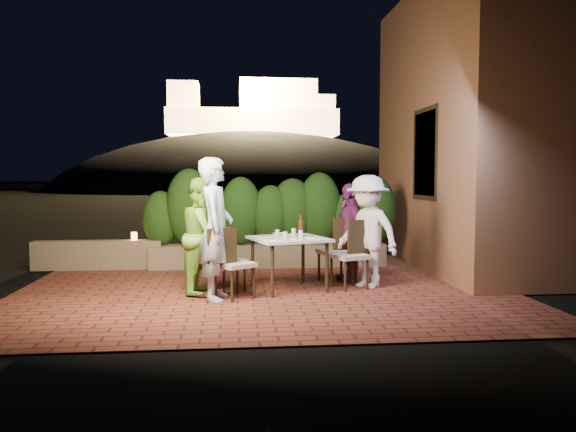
{
  "coord_description": "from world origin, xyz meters",
  "views": [
    {
      "loc": [
        -0.45,
        -7.73,
        1.61
      ],
      "look_at": [
        0.35,
        0.29,
        1.05
      ],
      "focal_mm": 35.0,
      "sensor_mm": 36.0,
      "label": 1
    }
  ],
  "objects": [
    {
      "name": "beer_bottle",
      "position": [
        0.53,
        0.27,
        0.91
      ],
      "size": [
        0.06,
        0.06,
        0.32
      ],
      "primitive_type": null,
      "color": "#52260D",
      "rests_on": "dining_table"
    },
    {
      "name": "chair_left_front",
      "position": [
        -0.42,
        -0.32,
        0.48
      ],
      "size": [
        0.62,
        0.62,
        0.95
      ],
      "primitive_type": null,
      "rotation": [
        0.0,
        0.0,
        0.64
      ],
      "color": "black",
      "rests_on": "ground"
    },
    {
      "name": "plate_sw",
      "position": [
        -0.0,
        0.3,
        0.76
      ],
      "size": [
        0.23,
        0.23,
        0.01
      ],
      "primitive_type": "cylinder",
      "color": "white",
      "rests_on": "dining_table"
    },
    {
      "name": "plate_ne",
      "position": [
        0.69,
        0.09,
        0.76
      ],
      "size": [
        0.23,
        0.23,
        0.01
      ],
      "primitive_type": "cylinder",
      "color": "white",
      "rests_on": "dining_table"
    },
    {
      "name": "bowl",
      "position": [
        0.23,
        0.43,
        0.77
      ],
      "size": [
        0.23,
        0.23,
        0.04
      ],
      "primitive_type": "imported",
      "rotation": [
        0.0,
        0.0,
        0.5
      ],
      "color": "white",
      "rests_on": "dining_table"
    },
    {
      "name": "diner_white",
      "position": [
        1.51,
        0.24,
        0.82
      ],
      "size": [
        1.12,
        1.21,
        1.64
      ],
      "primitive_type": "imported",
      "rotation": [
        0.0,
        0.0,
        -0.93
      ],
      "color": "white",
      "rests_on": "ground"
    },
    {
      "name": "terrace_floor",
      "position": [
        0.0,
        0.5,
        -0.07
      ],
      "size": [
        7.0,
        6.0,
        0.15
      ],
      "primitive_type": "cube",
      "color": "brown",
      "rests_on": "ground"
    },
    {
      "name": "chair_right_front",
      "position": [
        1.23,
        0.18,
        0.49
      ],
      "size": [
        0.59,
        0.59,
        0.99
      ],
      "primitive_type": null,
      "rotation": [
        0.0,
        0.0,
        3.51
      ],
      "color": "black",
      "rests_on": "ground"
    },
    {
      "name": "plate_centre",
      "position": [
        0.36,
        0.15,
        0.76
      ],
      "size": [
        0.25,
        0.25,
        0.01
      ],
      "primitive_type": "cylinder",
      "color": "white",
      "rests_on": "dining_table"
    },
    {
      "name": "plate_nw",
      "position": [
        0.17,
        -0.14,
        0.76
      ],
      "size": [
        0.24,
        0.24,
        0.01
      ],
      "primitive_type": "cylinder",
      "color": "white",
      "rests_on": "dining_table"
    },
    {
      "name": "hedge",
      "position": [
        0.2,
        2.3,
        0.95
      ],
      "size": [
        4.0,
        0.7,
        1.1
      ],
      "primitive_type": null,
      "color": "#1A3D10",
      "rests_on": "planter"
    },
    {
      "name": "diner_purple",
      "position": [
        1.35,
        0.77,
        0.76
      ],
      "size": [
        0.53,
        0.94,
        1.51
      ],
      "primitive_type": "imported",
      "rotation": [
        0.0,
        0.0,
        -1.38
      ],
      "color": "#71256B",
      "rests_on": "ground"
    },
    {
      "name": "chair_left_back",
      "position": [
        -0.52,
        0.16,
        0.45
      ],
      "size": [
        0.58,
        0.58,
        0.91
      ],
      "primitive_type": null,
      "rotation": [
        0.0,
        0.0,
        0.57
      ],
      "color": "black",
      "rests_on": "ground"
    },
    {
      "name": "ground",
      "position": [
        0.0,
        0.0,
        -0.02
      ],
      "size": [
        400.0,
        400.0,
        0.0
      ],
      "primitive_type": "plane",
      "color": "black",
      "rests_on": "ground"
    },
    {
      "name": "dining_table",
      "position": [
        0.35,
        0.19,
        0.38
      ],
      "size": [
        1.23,
        1.23,
        0.75
      ],
      "primitive_type": null,
      "rotation": [
        0.0,
        0.0,
        0.29
      ],
      "color": "white",
      "rests_on": "ground"
    },
    {
      "name": "glass_sw",
      "position": [
        0.2,
        0.33,
        0.8
      ],
      "size": [
        0.06,
        0.06,
        0.1
      ],
      "primitive_type": "cylinder",
      "color": "silver",
      "rests_on": "dining_table"
    },
    {
      "name": "plate_se",
      "position": [
        0.51,
        0.5,
        0.76
      ],
      "size": [
        0.25,
        0.25,
        0.01
      ],
      "primitive_type": "cylinder",
      "color": "white",
      "rests_on": "dining_table"
    },
    {
      "name": "glass_se",
      "position": [
        0.44,
        0.33,
        0.81
      ],
      "size": [
        0.07,
        0.07,
        0.12
      ],
      "primitive_type": "cylinder",
      "color": "silver",
      "rests_on": "dining_table"
    },
    {
      "name": "hill",
      "position": [
        2.0,
        60.0,
        -4.0
      ],
      "size": [
        52.0,
        40.0,
        22.0
      ],
      "primitive_type": "ellipsoid",
      "color": "black",
      "rests_on": "ground"
    },
    {
      "name": "window_pane",
      "position": [
        2.82,
        1.5,
        2.0
      ],
      "size": [
        0.08,
        1.0,
        1.4
      ],
      "primitive_type": "cube",
      "color": "black",
      "rests_on": "building_wall"
    },
    {
      "name": "planter",
      "position": [
        0.2,
        2.3,
        0.2
      ],
      "size": [
        4.2,
        0.55,
        0.4
      ],
      "primitive_type": "cube",
      "color": "#7C6B4F",
      "rests_on": "ground"
    },
    {
      "name": "plate_front",
      "position": [
        0.46,
        -0.12,
        0.76
      ],
      "size": [
        0.23,
        0.23,
        0.01
      ],
      "primitive_type": "cylinder",
      "color": "white",
      "rests_on": "dining_table"
    },
    {
      "name": "glass_nw",
      "position": [
        0.28,
        -0.01,
        0.8
      ],
      "size": [
        0.06,
        0.06,
        0.11
      ],
      "primitive_type": "cylinder",
      "color": "silver",
      "rests_on": "dining_table"
    },
    {
      "name": "chair_right_back",
      "position": [
        1.11,
        0.68,
        0.49
      ],
      "size": [
        0.54,
        0.54,
        0.99
      ],
      "primitive_type": null,
      "rotation": [
        0.0,
        0.0,
        3.34
      ],
      "color": "black",
      "rests_on": "ground"
    },
    {
      "name": "window_frame",
      "position": [
        2.81,
        1.5,
        2.0
      ],
      "size": [
        0.06,
        1.15,
        1.55
      ],
      "primitive_type": "cube",
      "color": "black",
      "rests_on": "building_wall"
    },
    {
      "name": "building_wall",
      "position": [
        3.6,
        2.0,
        2.5
      ],
      "size": [
        1.6,
        5.0,
        5.0
      ],
      "primitive_type": "cube",
      "color": "#9A623C",
      "rests_on": "ground"
    },
    {
      "name": "diner_green",
      "position": [
        -0.85,
        0.08,
        0.8
      ],
      "size": [
        0.7,
        0.85,
        1.6
      ],
      "primitive_type": "imported",
      "rotation": [
        0.0,
        0.0,
        1.44
      ],
      "color": "#7FC33D",
      "rests_on": "ground"
    },
    {
      "name": "fortress",
      "position": [
        2.0,
        60.0,
        10.5
      ],
      "size": [
        26.0,
        8.0,
        8.0
      ],
      "primitive_type": null,
      "color": "#FFCC7A",
      "rests_on": "hill"
    },
    {
      "name": "parapet",
      "position": [
        -2.8,
        2.3,
        0.25
      ],
      "size": [
        2.2,
        0.3,
        0.5
      ],
      "primitive_type": "cube",
      "color": "#7C6B4F",
      "rests_on": "ground"
    },
    {
      "name": "diner_blue",
      "position": [
        -0.67,
        -0.38,
        0.93
      ],
      "size": [
        0.51,
        0.72,
        1.87
      ],
      "primitive_type": "imported",
      "rotation": [
        0.0,
        0.0,
        1.47
      ],
      "color": "#ACC9DD",
      "rests_on": "ground"
    },
    {
      "name": "parapet_lamp",
      "position": [
        -2.17,
        2.3,
        0.57
      ],
      "size": [
        0.1,
        0.1,
        0.14
      ],
      "primitive_type": "cylinder",
      "color": "orange",
      "rests_on": "parapet"
    },
    {
      "name": "glass_ne",
      "position": [
        0.51,
        0.14,
        0.8
      ],
      "size": [
        0.06,
        0.06,
        0.11
      ],
      "primitive_type": "cylinder",
      "color": "silver",
      "rests_on": "dining_table"
    }
  ]
}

